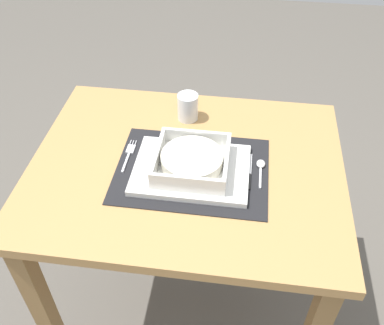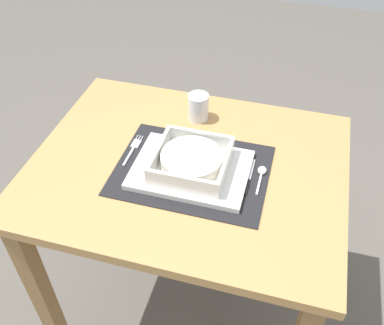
{
  "view_description": "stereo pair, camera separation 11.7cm",
  "coord_description": "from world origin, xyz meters",
  "px_view_note": "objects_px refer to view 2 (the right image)",
  "views": [
    {
      "loc": [
        0.14,
        -0.87,
        1.56
      ],
      "look_at": [
        0.02,
        -0.02,
        0.76
      ],
      "focal_mm": 40.74,
      "sensor_mm": 36.0,
      "label": 1
    },
    {
      "loc": [
        0.25,
        -0.85,
        1.56
      ],
      "look_at": [
        0.02,
        -0.02,
        0.76
      ],
      "focal_mm": 40.74,
      "sensor_mm": 36.0,
      "label": 2
    }
  ],
  "objects_px": {
    "dining_table": "(188,193)",
    "drinking_glass": "(198,108)",
    "fork": "(134,148)",
    "butter_knife": "(248,179)",
    "spoon": "(262,173)",
    "bread_knife": "(237,181)",
    "porridge_bowl": "(192,161)"
  },
  "relations": [
    {
      "from": "butter_knife",
      "to": "drinking_glass",
      "type": "height_order",
      "value": "drinking_glass"
    },
    {
      "from": "porridge_bowl",
      "to": "bread_knife",
      "type": "xyz_separation_m",
      "value": [
        0.13,
        -0.01,
        -0.04
      ]
    },
    {
      "from": "dining_table",
      "to": "spoon",
      "type": "relative_size",
      "value": 8.06
    },
    {
      "from": "porridge_bowl",
      "to": "bread_knife",
      "type": "height_order",
      "value": "porridge_bowl"
    },
    {
      "from": "fork",
      "to": "butter_knife",
      "type": "xyz_separation_m",
      "value": [
        0.34,
        -0.04,
        0.0
      ]
    },
    {
      "from": "porridge_bowl",
      "to": "butter_knife",
      "type": "bearing_deg",
      "value": 3.66
    },
    {
      "from": "butter_knife",
      "to": "fork",
      "type": "bearing_deg",
      "value": 171.46
    },
    {
      "from": "dining_table",
      "to": "porridge_bowl",
      "type": "xyz_separation_m",
      "value": [
        0.02,
        -0.03,
        0.16
      ]
    },
    {
      "from": "dining_table",
      "to": "bread_knife",
      "type": "height_order",
      "value": "bread_knife"
    },
    {
      "from": "spoon",
      "to": "butter_knife",
      "type": "xyz_separation_m",
      "value": [
        -0.03,
        -0.03,
        -0.0
      ]
    },
    {
      "from": "fork",
      "to": "spoon",
      "type": "distance_m",
      "value": 0.37
    },
    {
      "from": "dining_table",
      "to": "butter_knife",
      "type": "height_order",
      "value": "butter_knife"
    },
    {
      "from": "porridge_bowl",
      "to": "bread_knife",
      "type": "distance_m",
      "value": 0.13
    },
    {
      "from": "dining_table",
      "to": "bread_knife",
      "type": "relative_size",
      "value": 6.57
    },
    {
      "from": "dining_table",
      "to": "drinking_glass",
      "type": "bearing_deg",
      "value": 96.98
    },
    {
      "from": "bread_knife",
      "to": "drinking_glass",
      "type": "bearing_deg",
      "value": 128.38
    },
    {
      "from": "spoon",
      "to": "drinking_glass",
      "type": "relative_size",
      "value": 1.28
    },
    {
      "from": "porridge_bowl",
      "to": "fork",
      "type": "height_order",
      "value": "porridge_bowl"
    },
    {
      "from": "porridge_bowl",
      "to": "fork",
      "type": "bearing_deg",
      "value": 165.81
    },
    {
      "from": "dining_table",
      "to": "fork",
      "type": "xyz_separation_m",
      "value": [
        -0.17,
        0.02,
        0.12
      ]
    },
    {
      "from": "fork",
      "to": "spoon",
      "type": "relative_size",
      "value": 1.25
    },
    {
      "from": "porridge_bowl",
      "to": "drinking_glass",
      "type": "relative_size",
      "value": 2.3
    },
    {
      "from": "spoon",
      "to": "bread_knife",
      "type": "bearing_deg",
      "value": -140.36
    },
    {
      "from": "drinking_glass",
      "to": "butter_knife",
      "type": "bearing_deg",
      "value": -49.22
    },
    {
      "from": "bread_knife",
      "to": "spoon",
      "type": "bearing_deg",
      "value": 42.08
    },
    {
      "from": "fork",
      "to": "butter_knife",
      "type": "distance_m",
      "value": 0.34
    },
    {
      "from": "drinking_glass",
      "to": "dining_table",
      "type": "bearing_deg",
      "value": -83.02
    },
    {
      "from": "bread_knife",
      "to": "fork",
      "type": "bearing_deg",
      "value": 173.59
    },
    {
      "from": "spoon",
      "to": "bread_knife",
      "type": "relative_size",
      "value": 0.81
    },
    {
      "from": "fork",
      "to": "butter_knife",
      "type": "relative_size",
      "value": 0.97
    },
    {
      "from": "dining_table",
      "to": "spoon",
      "type": "xyz_separation_m",
      "value": [
        0.2,
        0.01,
        0.13
      ]
    },
    {
      "from": "butter_knife",
      "to": "spoon",
      "type": "bearing_deg",
      "value": 40.99
    }
  ]
}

